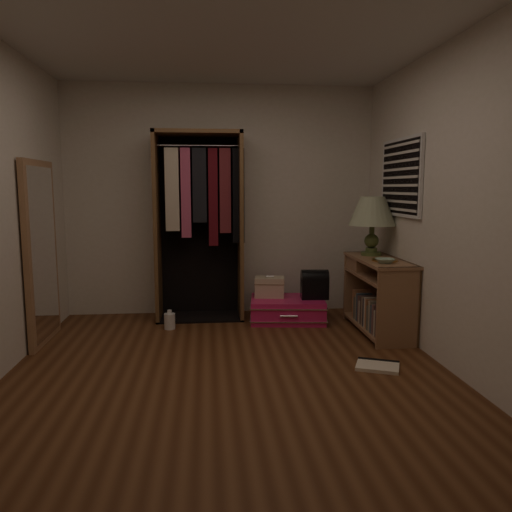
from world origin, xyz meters
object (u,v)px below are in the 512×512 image
at_px(white_jug, 170,321).
at_px(console_bookshelf, 377,292).
at_px(train_case, 270,287).
at_px(pink_suitcase, 287,309).
at_px(floor_mirror, 41,253).
at_px(table_lamp, 372,212).
at_px(black_bag, 315,284).
at_px(open_wardrobe, 202,209).

bearing_deg(white_jug, console_bookshelf, -7.67).
bearing_deg(train_case, pink_suitcase, -18.98).
xyz_separation_m(floor_mirror, train_case, (2.22, 0.62, -0.49)).
bearing_deg(table_lamp, floor_mirror, -175.52).
bearing_deg(train_case, console_bookshelf, -20.79).
relative_size(pink_suitcase, table_lamp, 1.44).
distance_m(console_bookshelf, train_case, 1.18).
height_order(floor_mirror, black_bag, floor_mirror).
relative_size(open_wardrobe, train_case, 5.73).
bearing_deg(white_jug, table_lamp, -1.58).
relative_size(pink_suitcase, white_jug, 4.40).
distance_m(train_case, black_bag, 0.50).
xyz_separation_m(console_bookshelf, floor_mirror, (-3.24, -0.03, 0.45)).
xyz_separation_m(pink_suitcase, white_jug, (-1.26, -0.20, -0.04)).
relative_size(black_bag, white_jug, 1.60).
bearing_deg(table_lamp, open_wardrobe, 163.69).
height_order(open_wardrobe, black_bag, open_wardrobe).
distance_m(console_bookshelf, white_jug, 2.14).
height_order(console_bookshelf, white_jug, console_bookshelf).
bearing_deg(white_jug, black_bag, 6.41).
height_order(black_bag, white_jug, black_bag).
bearing_deg(white_jug, floor_mirror, -164.72).
distance_m(open_wardrobe, table_lamp, 1.84).
height_order(open_wardrobe, pink_suitcase, open_wardrobe).
relative_size(floor_mirror, white_jug, 8.52).
relative_size(console_bookshelf, train_case, 3.13).
distance_m(pink_suitcase, table_lamp, 1.38).
distance_m(floor_mirror, black_bag, 2.78).
xyz_separation_m(open_wardrobe, black_bag, (1.22, -0.28, -0.80)).
xyz_separation_m(floor_mirror, black_bag, (2.70, 0.49, -0.44)).
xyz_separation_m(black_bag, white_jug, (-1.56, -0.17, -0.33)).
bearing_deg(console_bookshelf, floor_mirror, -179.49).
bearing_deg(console_bookshelf, white_jug, 172.33).
bearing_deg(black_bag, table_lamp, -18.71).
bearing_deg(table_lamp, console_bookshelf, -90.48).
relative_size(pink_suitcase, train_case, 2.45).
bearing_deg(table_lamp, train_case, 160.50).
height_order(black_bag, table_lamp, table_lamp).
bearing_deg(open_wardrobe, table_lamp, -16.31).
bearing_deg(white_jug, train_case, 15.74).
bearing_deg(table_lamp, white_jug, 178.42).
bearing_deg(black_bag, open_wardrobe, 171.35).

